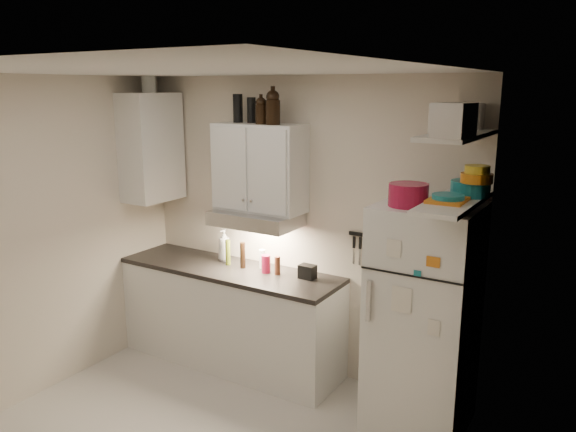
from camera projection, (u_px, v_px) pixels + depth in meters
The scene contains 35 objects.
ceiling at pixel (175, 68), 3.38m from camera, with size 3.20×3.00×0.02m, color white.
back_wall at pixel (300, 227), 4.93m from camera, with size 3.20×0.02×2.60m, color beige.
left_wall at pixel (31, 241), 4.49m from camera, with size 0.02×3.00×2.60m, color beige.
right_wall at pixel (424, 329), 2.85m from camera, with size 0.02×3.00×2.60m, color beige.
base_cabinet at pixel (231, 317), 5.14m from camera, with size 2.10×0.60×0.88m, color white.
countertop at pixel (229, 270), 5.04m from camera, with size 2.10×0.62×0.04m, color black.
upper_cabinet at pixel (260, 168), 4.82m from camera, with size 0.80×0.33×0.75m, color white.
side_cabinet at pixel (151, 147), 5.25m from camera, with size 0.33×0.55×1.00m, color white.
range_hood at pixel (256, 218), 4.86m from camera, with size 0.76×0.46×0.12m, color silver.
fridge at pixel (423, 318), 4.10m from camera, with size 0.70×0.68×1.70m, color white.
shelf_hi at pixel (458, 135), 3.59m from camera, with size 0.30×0.95×0.03m, color white.
shelf_lo at pixel (454, 203), 3.68m from camera, with size 0.30×0.95×0.03m, color white.
knife_strip at pixel (373, 236), 4.55m from camera, with size 0.42×0.02×0.03m, color black.
dutch_oven at pixel (408, 195), 3.85m from camera, with size 0.27×0.27×0.16m, color maroon.
book_stack at pixel (447, 206), 3.64m from camera, with size 0.23×0.29×0.10m, color orange.
spice_jar at pixel (440, 200), 3.81m from camera, with size 0.06×0.06×0.10m, color silver.
stock_pot at pixel (466, 116), 3.90m from camera, with size 0.25×0.25×0.18m, color silver.
tin_a at pixel (448, 118), 3.54m from camera, with size 0.18×0.17×0.18m, color #AAAAAD.
tin_b at pixel (454, 120), 3.20m from camera, with size 0.20×0.20×0.20m, color #AAAAAD.
bowl_teal at pixel (470, 188), 3.82m from camera, with size 0.26×0.26×0.11m, color #177883.
bowl_orange at pixel (477, 178), 3.72m from camera, with size 0.21×0.21×0.06m, color orange.
bowl_yellow at pixel (477, 169), 3.71m from camera, with size 0.16×0.16×0.05m, color gold.
plates at pixel (448, 198), 3.62m from camera, with size 0.21×0.21×0.05m, color #177883.
growler_a at pixel (261, 110), 4.62m from camera, with size 0.10×0.10×0.23m, color black, non-canonical shape.
growler_b at pixel (273, 107), 4.55m from camera, with size 0.12×0.12×0.29m, color black, non-canonical shape.
thermos_a at pixel (251, 110), 4.80m from camera, with size 0.07×0.07×0.22m, color black.
thermos_b at pixel (238, 108), 4.85m from camera, with size 0.08×0.08×0.24m, color black.
side_jar at pixel (149, 83), 5.11m from camera, with size 0.13×0.13×0.17m, color silver.
soap_bottle at pixel (224, 243), 5.20m from camera, with size 0.13×0.13×0.33m, color white.
pepper_mill at pixel (277, 265), 4.83m from camera, with size 0.05×0.05×0.16m, color brown.
oil_bottle at pixel (228, 252), 5.09m from camera, with size 0.05×0.05×0.23m, color #556118.
vinegar_bottle at pixel (243, 255), 5.00m from camera, with size 0.05×0.05×0.24m, color black.
clear_bottle at pixel (262, 259), 5.01m from camera, with size 0.06×0.06×0.17m, color silver.
red_jar at pixel (266, 264), 4.88m from camera, with size 0.08×0.08×0.16m, color maroon.
caddy at pixel (307, 272), 4.74m from camera, with size 0.14×0.10×0.12m, color black.
Camera 1 is at (2.40, -2.62, 2.50)m, focal length 35.00 mm.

